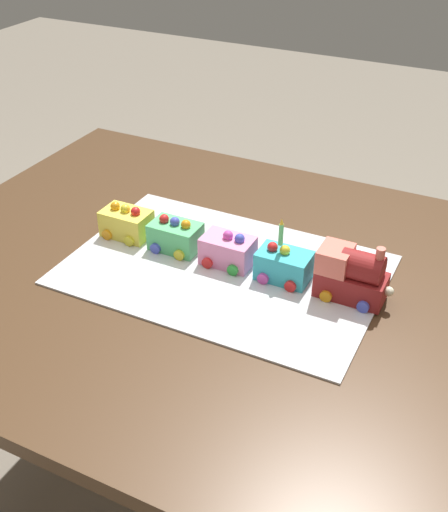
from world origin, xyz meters
name	(u,v)px	position (x,y,z in m)	size (l,w,h in m)	color
dining_table	(243,323)	(0.00, 0.00, 0.63)	(1.40, 1.00, 0.74)	#4C331E
cake_board	(224,270)	(0.05, -0.01, 0.74)	(0.60, 0.40, 0.00)	silver
cake_locomotive	(351,275)	(-0.20, -0.03, 0.79)	(0.14, 0.08, 0.12)	maroon
cake_car_tanker_turquoise	(284,265)	(-0.07, -0.03, 0.77)	(0.10, 0.08, 0.07)	#38B7C6
cake_car_gondola_bubblegum	(228,250)	(0.05, -0.03, 0.77)	(0.10, 0.08, 0.07)	pink
cake_car_flatbed_mint_green	(176,236)	(0.17, -0.03, 0.77)	(0.10, 0.08, 0.07)	#59CC7A
cake_car_hopper_lemon	(127,223)	(0.29, -0.03, 0.77)	(0.10, 0.08, 0.07)	#F4E04C
birthday_candle	(281,232)	(-0.06, -0.03, 0.84)	(0.01, 0.01, 0.06)	#66D872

